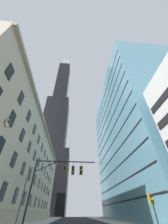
{
  "coord_description": "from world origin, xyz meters",
  "views": [
    {
      "loc": [
        -1.8,
        -12.6,
        1.75
      ],
      "look_at": [
        1.02,
        21.05,
        28.87
      ],
      "focal_mm": 20.19,
      "sensor_mm": 36.0,
      "label": 1
    }
  ],
  "objects": [
    {
      "name": "station_building",
      "position": [
        -18.26,
        26.22,
        11.28
      ],
      "size": [
        15.21,
        64.44,
        22.61
      ],
      "color": "#BCAF93",
      "rests_on": "ground"
    },
    {
      "name": "traffic_signal_mast",
      "position": [
        -3.26,
        5.32,
        5.53
      ],
      "size": [
        8.06,
        0.63,
        7.34
      ],
      "color": "black",
      "rests_on": "sidewalk_left"
    },
    {
      "name": "traffic_light_near_right",
      "position": [
        7.09,
        3.73,
        2.79
      ],
      "size": [
        0.4,
        0.63,
        3.33
      ],
      "color": "black",
      "rests_on": "sidewalk_right"
    },
    {
      "name": "dark_skyscraper",
      "position": [
        -19.75,
        86.09,
        52.87
      ],
      "size": [
        29.57,
        29.57,
        179.06
      ],
      "color": "black",
      "rests_on": "ground"
    },
    {
      "name": "glass_office_midrise",
      "position": [
        20.55,
        28.24,
        25.26
      ],
      "size": [
        19.21,
        45.24,
        50.52
      ],
      "color": "teal",
      "rests_on": "ground"
    },
    {
      "name": "street_lamppost",
      "position": [
        -8.64,
        9.98,
        4.6
      ],
      "size": [
        1.8,
        0.32,
        7.55
      ],
      "color": "#47474C",
      "rests_on": "sidewalk_left"
    }
  ]
}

